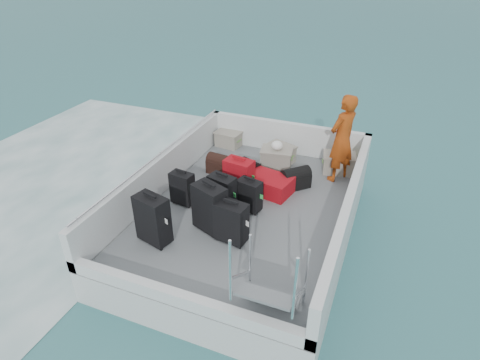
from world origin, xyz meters
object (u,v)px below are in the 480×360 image
Objects in this scene: suitcase_0 at (153,220)px; crate_3 at (339,164)px; suitcase_6 at (231,223)px; crate_0 at (228,140)px; suitcase_5 at (239,178)px; suitcase_3 at (210,208)px; crate_1 at (280,154)px; suitcase_1 at (182,189)px; suitcase_8 at (269,184)px; suitcase_4 at (222,194)px; suitcase_7 at (249,196)px; passenger at (342,139)px; crate_2 at (276,158)px.

crate_3 is (2.30, 3.33, -0.22)m from suitcase_0.
crate_0 is at bearing 122.24° from suitcase_6.
suitcase_5 is 1.33× the size of crate_0.
suitcase_3 reaches higher than crate_1.
suitcase_1 is 1.38m from suitcase_6.
crate_3 is at bearing 53.15° from suitcase_5.
crate_1 is at bearing 99.63° from suitcase_6.
suitcase_6 is 0.82× the size of suitcase_8.
suitcase_5 is (0.07, 0.61, 0.01)m from suitcase_4.
crate_3 is (1.08, 1.27, 0.02)m from suitcase_8.
suitcase_6 is 1.28× the size of crate_0.
crate_0 is (-1.01, 1.85, -0.19)m from suitcase_5.
suitcase_6 reaches higher than suitcase_8.
suitcase_3 is 1.40× the size of suitcase_7.
suitcase_1 reaches higher than suitcase_7.
suitcase_4 is 2.58m from passenger.
suitcase_4 is 0.62m from suitcase_5.
suitcase_4 reaches higher than suitcase_1.
crate_0 is at bearing 127.20° from suitcase_5.
crate_1 reaches higher than suitcase_8.
suitcase_8 is at bearing -80.22° from crate_2.
crate_2 is at bearing 84.82° from suitcase_5.
suitcase_0 reaches higher than suitcase_8.
suitcase_1 is at bearing 137.73° from suitcase_8.
suitcase_0 is at bearing -116.99° from suitcase_3.
suitcase_7 is at bearing -4.94° from passenger.
suitcase_8 is 1.49× the size of crate_1.
suitcase_3 reaches higher than suitcase_8.
suitcase_4 is 1.27× the size of crate_0.
suitcase_6 reaches higher than crate_0.
suitcase_5 is at bearing 143.62° from suitcase_7.
crate_1 is (0.33, 1.57, -0.19)m from suitcase_5.
crate_1 is (-0.07, 2.89, -0.17)m from suitcase_6.
suitcase_3 reaches higher than suitcase_0.
suitcase_0 reaches higher than suitcase_4.
suitcase_7 reaches higher than crate_2.
suitcase_8 is at bearing -130.42° from crate_3.
suitcase_3 is at bearing -104.61° from suitcase_7.
suitcase_7 is at bearing -58.81° from crate_0.
crate_2 is 0.35× the size of passenger.
passenger is at bearing 46.61° from suitcase_1.
suitcase_1 is at bearing -117.17° from crate_1.
suitcase_1 is 2.52m from crate_1.
suitcase_6 is 0.39× the size of passenger.
crate_3 is at bearing -0.70° from crate_1.
crate_2 is at bearing 67.85° from suitcase_1.
suitcase_3 is (0.69, 0.60, 0.01)m from suitcase_0.
crate_3 is (1.61, 2.73, -0.23)m from suitcase_3.
crate_0 is 2.77m from passenger.
suitcase_3 is at bearing -98.02° from crate_2.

